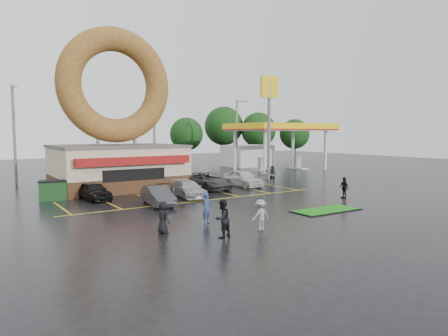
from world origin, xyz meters
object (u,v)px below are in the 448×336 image
streetlight_left (14,132)px  car_white (243,178)px  person_blue (207,208)px  putting_green (326,210)px  streetlight_mid (155,132)px  dumpster (53,191)px  donut_shop (117,136)px  gas_station (266,141)px  shell_sign (269,107)px  car_dgrey (158,196)px  person_cameraman (344,188)px  car_black (94,191)px  car_grey (207,181)px  streetlight_right (237,132)px  car_silver (188,189)px

streetlight_left → car_white: 20.88m
person_blue → putting_green: 7.97m
putting_green → streetlight_mid: bearing=90.5°
car_white → dumpster: bearing=173.8°
donut_shop → streetlight_left: 9.87m
car_white → streetlight_left: bearing=143.9°
gas_station → car_white: (-13.49, -13.15, -2.96)m
shell_sign → gas_station: bearing=51.9°
car_dgrey → person_cameraman: person_cameraman is taller
car_black → putting_green: car_black is taller
car_grey → streetlight_mid: bearing=80.0°
donut_shop → putting_green: (7.20, -16.85, -4.43)m
streetlight_right → streetlight_left: bearing=-175.6°
car_dgrey → car_white: 10.95m
car_black → putting_green: bearing=-53.6°
person_cameraman → dumpster: 20.75m
streetlight_mid → car_dgrey: streetlight_mid is taller
streetlight_left → car_silver: 18.01m
shell_sign → person_cameraman: size_ratio=6.88×
streetlight_mid → car_dgrey: bearing=-113.5°
car_white → person_blue: (-10.17, -10.61, 0.08)m
gas_station → car_white: size_ratio=3.16×
gas_station → person_blue: gas_station is taller
donut_shop → car_white: (9.51, -5.18, -3.73)m
shell_sign → streetlight_left: bearing=161.0°
car_grey → putting_green: bearing=-89.1°
putting_green → shell_sign: bearing=61.0°
car_grey → streetlight_right: bearing=41.6°
gas_station → person_blue: bearing=-134.9°
streetlight_right → car_silver: bearing=-134.5°
streetlight_left → streetlight_mid: 14.04m
donut_shop → person_blue: donut_shop is taller
gas_station → streetlight_left: streetlight_left is taller
gas_station → car_white: gas_station is taller
shell_sign → car_dgrey: (-16.56, -8.50, -6.75)m
gas_station → car_dgrey: (-23.56, -17.44, -3.07)m
car_black → person_cameraman: 17.89m
car_silver → person_blue: (-3.33, -8.13, 0.21)m
shell_sign → car_white: bearing=-147.0°
person_blue → streetlight_left: bearing=71.9°
car_white → gas_station: bearing=44.5°
car_black → car_white: size_ratio=0.86×
dumpster → putting_green: 18.70m
streetlight_right → person_cameraman: size_ratio=5.85×
streetlight_left → car_black: 13.12m
gas_station → shell_sign: bearing=-128.1°
gas_station → car_black: bearing=-153.9°
car_silver → putting_green: car_silver is taller
streetlight_left → car_black: (3.59, -11.92, -4.15)m
shell_sign → streetlight_mid: (-9.00, 8.92, -2.60)m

